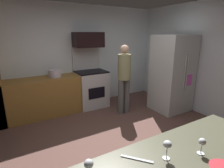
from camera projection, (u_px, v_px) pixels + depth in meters
name	position (u px, v px, depth m)	size (l,w,h in m)	color
ground_plane	(118.00, 148.00, 3.07)	(5.20, 4.80, 0.02)	brown
wall_back	(71.00, 57.00, 4.67)	(5.20, 0.12, 2.60)	silver
wall_right	(216.00, 61.00, 3.95)	(0.12, 4.80, 2.60)	silver
lower_cabinet_run	(40.00, 98.00, 4.16)	(2.40, 0.60, 0.90)	brown
oven_range	(91.00, 87.00, 4.77)	(0.76, 0.65, 1.54)	#BCB7B9
microwave	(88.00, 40.00, 4.51)	(0.74, 0.38, 0.37)	black
refrigerator	(172.00, 74.00, 4.43)	(0.85, 0.79, 1.85)	#B9BBBA
person_cook	(124.00, 76.00, 4.22)	(0.31, 0.30, 1.64)	#565656
wine_glass_near	(202.00, 143.00, 1.49)	(0.06, 0.06, 0.14)	silver
wine_glass_mid	(89.00, 165.00, 1.21)	(0.07, 0.07, 0.16)	silver
wine_glass_far	(167.00, 145.00, 1.42)	(0.07, 0.07, 0.16)	silver
knife_paring	(137.00, 159.00, 1.44)	(0.27, 0.02, 0.01)	#B7BABF
stock_pot	(55.00, 73.00, 4.20)	(0.29, 0.29, 0.17)	#C1B5C6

